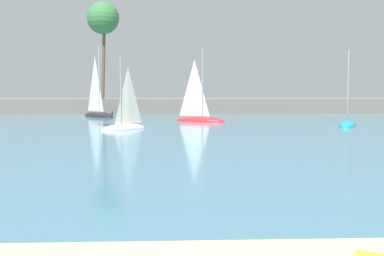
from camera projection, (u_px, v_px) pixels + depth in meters
sea at (158, 116)px, 57.12m from camera, size 220.00×92.03×0.06m
palm_headland at (134, 94)px, 62.69m from camera, size 114.09×6.00×13.10m
sailboat_near_shore at (98, 110)px, 55.66m from camera, size 4.55×5.43×7.97m
sailboat_mid_bay at (199, 114)px, 48.31m from camera, size 4.97×3.59×7.04m
sailboat_toward_headland at (124, 122)px, 39.67m from camera, size 3.85×3.60×5.88m
sailboat_far_left at (348, 119)px, 42.98m from camera, size 3.05×4.73×6.61m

